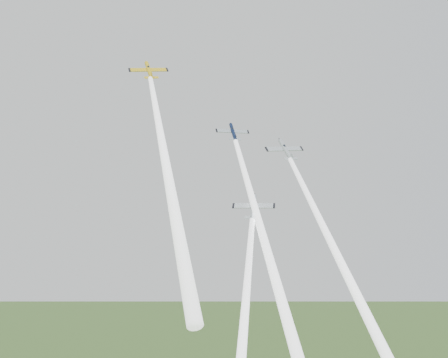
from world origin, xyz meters
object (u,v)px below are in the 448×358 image
at_px(plane_navy, 233,132).
at_px(plane_silver_right, 286,150).
at_px(plane_silver_low, 253,207).
at_px(plane_yellow, 149,70).

distance_m(plane_navy, plane_silver_right, 11.64).
bearing_deg(plane_silver_right, plane_navy, 168.72).
distance_m(plane_silver_right, plane_silver_low, 22.03).
xyz_separation_m(plane_navy, plane_silver_right, (10.96, 1.75, -3.50)).
height_order(plane_silver_right, plane_silver_low, plane_silver_right).
height_order(plane_navy, plane_silver_right, plane_navy).
relative_size(plane_silver_right, plane_silver_low, 1.10).
bearing_deg(plane_yellow, plane_silver_low, -47.52).
height_order(plane_yellow, plane_navy, plane_yellow).
bearing_deg(plane_silver_low, plane_navy, 111.38).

